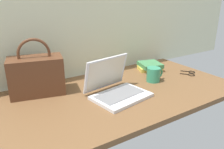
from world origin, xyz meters
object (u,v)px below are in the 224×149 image
at_px(laptop, 116,88).
at_px(coffee_mug, 154,74).
at_px(handbag, 37,75).
at_px(eyeglasses, 191,73).
at_px(book_stack, 150,66).

xyz_separation_m(laptop, coffee_mug, (0.33, 0.05, 0.00)).
relative_size(laptop, handbag, 1.04).
relative_size(coffee_mug, eyeglasses, 0.94).
bearing_deg(coffee_mug, book_stack, 54.49).
bearing_deg(laptop, eyeglasses, 0.62).
bearing_deg(handbag, coffee_mug, -17.17).
relative_size(eyeglasses, book_stack, 0.68).
xyz_separation_m(handbag, book_stack, (0.84, -0.03, -0.09)).
relative_size(coffee_mug, book_stack, 0.64).
bearing_deg(laptop, handbag, 144.27).
relative_size(laptop, coffee_mug, 2.68).
distance_m(coffee_mug, eyeglasses, 0.34).
bearing_deg(laptop, book_stack, 26.62).
height_order(laptop, eyeglasses, laptop).
relative_size(handbag, book_stack, 1.65).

